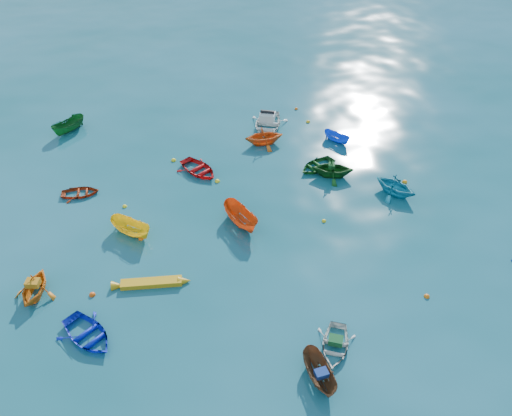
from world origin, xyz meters
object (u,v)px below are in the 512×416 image
object	(u,v)px
dinghy_blue_sw	(89,338)
motorboat_white	(267,128)
dinghy_white_near	(335,348)
kayak_yellow	(152,285)

from	to	relation	value
dinghy_blue_sw	motorboat_white	distance (m)	22.70
dinghy_white_near	motorboat_white	world-z (taller)	motorboat_white
kayak_yellow	motorboat_white	xyz separation A→B (m)	(12.03, 13.95, 0.00)
kayak_yellow	motorboat_white	size ratio (longest dim) A/B	0.94
dinghy_blue_sw	motorboat_white	size ratio (longest dim) A/B	0.76
dinghy_blue_sw	kayak_yellow	world-z (taller)	dinghy_blue_sw
dinghy_blue_sw	kayak_yellow	bearing A→B (deg)	5.31
dinghy_blue_sw	motorboat_white	bearing A→B (deg)	17.33
dinghy_white_near	kayak_yellow	bearing A→B (deg)	170.56
kayak_yellow	dinghy_blue_sw	bearing A→B (deg)	137.97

